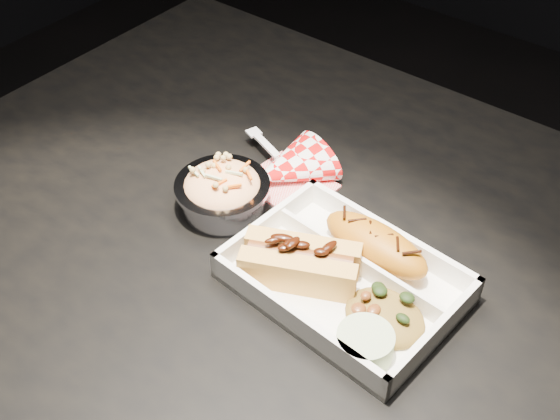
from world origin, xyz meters
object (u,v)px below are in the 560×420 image
object	(u,v)px
dining_table	(333,297)
hotdog	(300,261)
food_tray	(345,282)
fried_pastry	(376,244)
napkin_fork	(287,169)
foil_coleslaw_cup	(223,190)

from	to	relation	value
dining_table	hotdog	xyz separation A→B (m)	(-0.00, -0.07, 0.12)
food_tray	fried_pastry	distance (m)	0.06
napkin_fork	hotdog	bearing A→B (deg)	-27.55
fried_pastry	hotdog	distance (m)	0.09
dining_table	fried_pastry	distance (m)	0.13
food_tray	foil_coleslaw_cup	size ratio (longest dim) A/B	2.18
fried_pastry	napkin_fork	distance (m)	0.18
foil_coleslaw_cup	napkin_fork	world-z (taller)	napkin_fork
food_tray	fried_pastry	size ratio (longest dim) A/B	1.86
food_tray	hotdog	size ratio (longest dim) A/B	1.81
fried_pastry	hotdog	bearing A→B (deg)	-123.39
dining_table	hotdog	distance (m)	0.14
hotdog	food_tray	bearing A→B (deg)	1.13
hotdog	foil_coleslaw_cup	bearing A→B (deg)	140.36
food_tray	dining_table	bearing A→B (deg)	137.50
fried_pastry	hotdog	world-z (taller)	hotdog
dining_table	food_tray	bearing A→B (deg)	-47.13
food_tray	napkin_fork	distance (m)	0.20
fried_pastry	foil_coleslaw_cup	bearing A→B (deg)	-169.35
hotdog	foil_coleslaw_cup	size ratio (longest dim) A/B	1.20
dining_table	napkin_fork	distance (m)	0.18
dining_table	food_tray	world-z (taller)	food_tray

